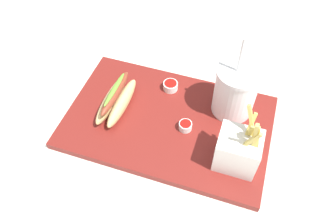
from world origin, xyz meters
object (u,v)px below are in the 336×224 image
hot_dog_1 (117,99)px  ketchup_cup_2 (171,86)px  soda_cup (235,91)px  fries_basket (238,150)px  ketchup_cup_1 (185,126)px

hot_dog_1 → ketchup_cup_2: 0.14m
soda_cup → ketchup_cup_2: soda_cup is taller
fries_basket → ketchup_cup_1: fries_basket is taller
hot_dog_1 → ketchup_cup_2: size_ratio=4.23×
soda_cup → ketchup_cup_2: 0.17m
hot_dog_1 → ketchup_cup_1: (-0.18, 0.01, -0.02)m
ketchup_cup_1 → hot_dog_1: bearing=-4.6°
soda_cup → fries_basket: size_ratio=1.32×
ketchup_cup_2 → fries_basket: bearing=141.3°
soda_cup → ketchup_cup_2: (0.16, -0.02, -0.06)m
ketchup_cup_2 → ketchup_cup_1: bearing=123.4°
soda_cup → ketchup_cup_1: size_ratio=7.01×
ketchup_cup_2 → soda_cup: bearing=174.4°
ketchup_cup_1 → ketchup_cup_2: bearing=-56.6°
ketchup_cup_1 → ketchup_cup_2: (0.07, -0.11, 0.00)m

